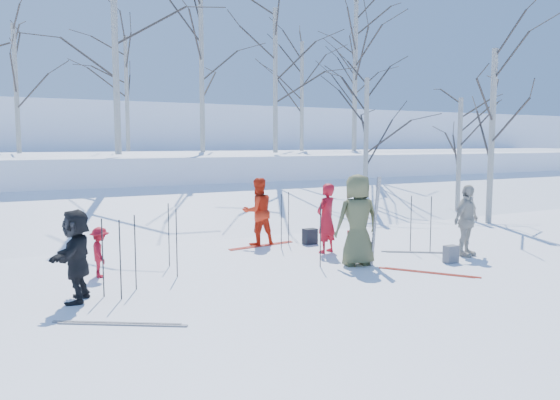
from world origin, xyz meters
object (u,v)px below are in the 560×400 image
skier_red_north (326,218)px  skier_red_seated (100,252)px  skier_olive_center (357,220)px  backpack_grey (451,254)px  skier_cream_east (466,221)px  backpack_dark (310,236)px  skier_grey_west (76,255)px  backpack_red (355,239)px  skier_redor_behind (258,211)px  dog (360,243)px

skier_red_north → skier_red_seated: (-5.16, 0.09, -0.33)m
skier_olive_center → backpack_grey: bearing=168.9°
skier_cream_east → skier_olive_center: bearing=156.2°
skier_red_seated → backpack_dark: (5.39, 1.02, -0.29)m
skier_grey_west → backpack_red: 7.01m
backpack_grey → backpack_dark: backpack_dark is taller
backpack_red → backpack_dark: (-0.78, 0.88, -0.01)m
skier_olive_center → skier_redor_behind: skier_olive_center is taller
backpack_red → skier_red_north: bearing=-167.4°
backpack_red → skier_red_seated: bearing=-178.8°
skier_redor_behind → dog: skier_redor_behind is taller
skier_olive_center → skier_cream_east: size_ratio=1.18×
skier_red_north → skier_cream_east: (2.62, -1.85, 0.00)m
dog → skier_red_north: bearing=-90.3°
skier_cream_east → dog: 2.47m
skier_cream_east → dog: (-2.00, 1.34, -0.56)m
backpack_dark → skier_olive_center: bearing=-98.6°
dog → backpack_dark: bearing=-127.2°
skier_red_seated → skier_grey_west: size_ratio=0.64×
dog → skier_olive_center: bearing=-0.4°
backpack_red → backpack_grey: backpack_red is taller
backpack_red → skier_cream_east: bearing=-52.3°
skier_red_seated → backpack_grey: skier_red_seated is taller
skier_red_seated → skier_grey_west: skier_grey_west is taller
skier_grey_west → dog: size_ratio=2.48×
skier_cream_east → backpack_grey: 1.11m
skier_red_seated → backpack_red: bearing=-85.7°
skier_red_north → skier_cream_east: bearing=122.5°
dog → backpack_dark: size_ratio=1.55×
skier_grey_west → skier_redor_behind: bearing=146.4°
skier_red_seated → backpack_grey: size_ratio=2.59×
skier_cream_east → skier_red_seated: bearing=150.8°
skier_olive_center → backpack_dark: 2.69m
backpack_red → backpack_grey: (0.78, -2.44, -0.02)m
skier_olive_center → skier_redor_behind: 3.22m
skier_grey_west → backpack_red: (6.80, 1.62, -0.56)m
skier_red_seated → skier_grey_west: 1.63m
skier_red_seated → dog: (5.77, -0.61, -0.23)m
skier_redor_behind → skier_cream_east: skier_redor_behind is taller
skier_cream_east → dog: size_ratio=2.66×
skier_red_north → backpack_grey: bearing=106.7°
skier_cream_east → skier_grey_west: skier_cream_east is taller
skier_red_north → skier_grey_west: (-5.79, -1.39, -0.06)m
skier_red_seated → skier_cream_east: (7.77, -1.94, 0.33)m
skier_red_seated → backpack_red: 6.17m
skier_redor_behind → skier_grey_west: skier_redor_behind is taller
skier_red_north → dog: (0.62, -0.51, -0.56)m
skier_olive_center → skier_grey_west: bearing=10.4°
skier_redor_behind → backpack_red: bearing=144.0°
backpack_grey → skier_cream_east: bearing=23.6°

